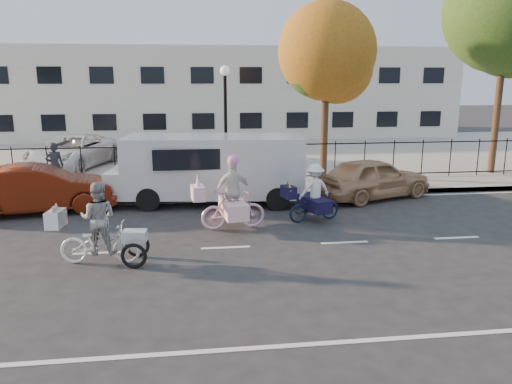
{
  "coord_description": "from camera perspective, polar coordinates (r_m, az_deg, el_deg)",
  "views": [
    {
      "loc": [
        -0.74,
        -11.56,
        4.05
      ],
      "look_at": [
        0.9,
        1.2,
        1.1
      ],
      "focal_mm": 35.0,
      "sensor_mm": 36.0,
      "label": 1
    }
  ],
  "objects": [
    {
      "name": "lot_car_b",
      "position": [
        23.49,
        -20.27,
        4.37
      ],
      "size": [
        3.76,
        5.72,
        1.46
      ],
      "primitive_type": "imported",
      "rotation": [
        0.0,
        0.0,
        -0.27
      ],
      "color": "white",
      "rests_on": "parking_lot"
    },
    {
      "name": "street_sign",
      "position": [
        18.58,
        -10.73,
        4.55
      ],
      "size": [
        0.85,
        0.06,
        1.8
      ],
      "color": "black",
      "rests_on": "sidewalk"
    },
    {
      "name": "unicorn_bike",
      "position": [
        13.57,
        -2.77,
        -1.15
      ],
      "size": [
        2.05,
        1.44,
        2.04
      ],
      "rotation": [
        0.0,
        0.0,
        1.69
      ],
      "color": "#F0B6D3",
      "rests_on": "ground"
    },
    {
      "name": "white_van",
      "position": [
        16.32,
        -5.17,
        2.9
      ],
      "size": [
        6.45,
        2.72,
        2.22
      ],
      "rotation": [
        0.0,
        0.0,
        -0.11
      ],
      "color": "silver",
      "rests_on": "ground"
    },
    {
      "name": "gold_sedan",
      "position": [
        17.51,
        13.23,
        1.57
      ],
      "size": [
        4.48,
        3.05,
        1.42
      ],
      "primitive_type": "imported",
      "rotation": [
        0.0,
        0.0,
        1.94
      ],
      "color": "tan",
      "rests_on": "ground"
    },
    {
      "name": "pedestrian",
      "position": [
        19.25,
        -22.01,
        2.82
      ],
      "size": [
        0.68,
        0.51,
        1.68
      ],
      "primitive_type": "imported",
      "rotation": [
        0.0,
        0.0,
        3.33
      ],
      "color": "black",
      "rests_on": "sidewalk"
    },
    {
      "name": "building",
      "position": [
        36.58,
        -6.3,
        11.2
      ],
      "size": [
        34.0,
        10.0,
        6.0
      ],
      "primitive_type": "cube",
      "color": "silver",
      "rests_on": "ground"
    },
    {
      "name": "iron_fence",
      "position": [
        19.04,
        -5.02,
        3.35
      ],
      "size": [
        58.0,
        0.06,
        1.5
      ],
      "primitive_type": null,
      "color": "black",
      "rests_on": "sidewalk"
    },
    {
      "name": "tree_mid",
      "position": [
        20.14,
        8.44,
        15.1
      ],
      "size": [
        3.79,
        3.79,
        6.95
      ],
      "color": "#442D1D",
      "rests_on": "ground"
    },
    {
      "name": "tree_east",
      "position": [
        23.23,
        27.01,
        17.5
      ],
      "size": [
        5.02,
        5.02,
        9.2
      ],
      "color": "#442D1D",
      "rests_on": "ground"
    },
    {
      "name": "road_markings",
      "position": [
        12.27,
        -3.49,
        -6.36
      ],
      "size": [
        60.0,
        9.52,
        0.01
      ],
      "primitive_type": null,
      "color": "silver",
      "rests_on": "ground"
    },
    {
      "name": "lot_car_c",
      "position": [
        23.12,
        -13.13,
        4.44
      ],
      "size": [
        1.64,
        3.89,
        1.25
      ],
      "primitive_type": "imported",
      "rotation": [
        0.0,
        0.0,
        0.08
      ],
      "color": "#4B4C53",
      "rests_on": "parking_lot"
    },
    {
      "name": "parking_lot",
      "position": [
        26.87,
        -5.7,
        4.35
      ],
      "size": [
        60.0,
        15.6,
        0.15
      ],
      "primitive_type": "cube",
      "color": "#A8A399",
      "rests_on": "ground"
    },
    {
      "name": "lamppost",
      "position": [
        18.43,
        -3.53,
        9.98
      ],
      "size": [
        0.36,
        0.36,
        4.33
      ],
      "color": "black",
      "rests_on": "sidewalk"
    },
    {
      "name": "ground",
      "position": [
        12.27,
        -3.49,
        -6.38
      ],
      "size": [
        120.0,
        120.0,
        0.0
      ],
      "primitive_type": "plane",
      "color": "#333334"
    },
    {
      "name": "sidewalk",
      "position": [
        18.12,
        -4.82,
        0.2
      ],
      "size": [
        60.0,
        2.2,
        0.15
      ],
      "primitive_type": "cube",
      "color": "#A8A399",
      "rests_on": "ground"
    },
    {
      "name": "curb",
      "position": [
        17.1,
        -4.66,
        -0.57
      ],
      "size": [
        60.0,
        0.1,
        0.15
      ],
      "primitive_type": "cube",
      "color": "#A8A399",
      "rests_on": "ground"
    },
    {
      "name": "red_sedan",
      "position": [
        16.59,
        -23.6,
        0.31
      ],
      "size": [
        4.71,
        2.45,
        1.48
      ],
      "primitive_type": "imported",
      "rotation": [
        0.0,
        0.0,
        1.78
      ],
      "color": "#601B0B",
      "rests_on": "ground"
    },
    {
      "name": "bull_bike",
      "position": [
        14.42,
        6.6,
        -0.73
      ],
      "size": [
        1.86,
        1.31,
        1.68
      ],
      "rotation": [
        0.0,
        0.0,
        1.86
      ],
      "color": "black",
      "rests_on": "ground"
    },
    {
      "name": "lot_car_d",
      "position": [
        23.22,
        -0.16,
        5.07
      ],
      "size": [
        2.2,
        4.44,
        1.46
      ],
      "primitive_type": "imported",
      "rotation": [
        0.0,
        0.0,
        0.12
      ],
      "color": "#B6B7BE",
      "rests_on": "parking_lot"
    },
    {
      "name": "zebra_trike",
      "position": [
        11.59,
        -17.44,
        -4.42
      ],
      "size": [
        2.17,
        0.92,
        1.85
      ],
      "rotation": [
        0.0,
        0.0,
        1.46
      ],
      "color": "white",
      "rests_on": "ground"
    }
  ]
}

